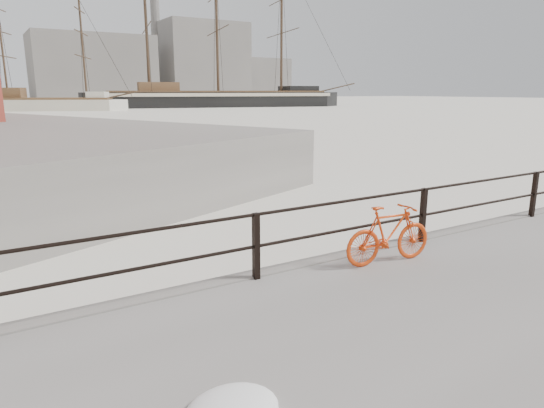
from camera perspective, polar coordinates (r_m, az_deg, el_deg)
ground at (r=12.33m, az=27.41°, el=-2.72°), size 400.00×400.00×0.00m
guardrail at (r=12.07m, az=28.44°, el=1.01°), size 28.00×0.10×1.00m
bicycle at (r=7.98m, az=13.60°, el=-3.48°), size 1.61×0.43×0.96m
barque_black at (r=95.18m, az=-6.28°, el=11.29°), size 58.61×30.17×31.95m
schooner_mid at (r=83.85m, az=-24.72°, el=9.93°), size 27.51×19.73×18.55m
industrial_west at (r=149.26m, az=-20.29°, el=14.70°), size 32.00×18.00×18.00m
industrial_mid at (r=164.78m, az=-8.28°, el=16.19°), size 26.00×20.00×24.00m
industrial_east at (r=179.32m, az=-1.89°, el=14.46°), size 20.00×16.00×14.00m
smokestack at (r=165.64m, az=-13.51°, el=19.43°), size 2.80×2.80×44.00m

